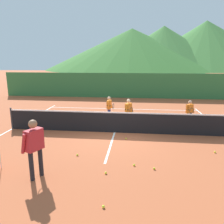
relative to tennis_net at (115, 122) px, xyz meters
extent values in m
plane|color=#B25633|center=(0.00, 0.00, -0.50)|extent=(120.00, 120.00, 0.00)
cube|color=white|center=(0.00, 5.07, -0.50)|extent=(10.02, 0.08, 0.01)
cube|color=white|center=(-5.01, 0.00, -0.50)|extent=(0.08, 11.42, 0.01)
cube|color=white|center=(0.00, 0.00, -0.50)|extent=(0.08, 6.38, 0.01)
cylinder|color=#333338|center=(-4.99, 0.00, 0.03)|extent=(0.08, 0.08, 1.05)
cube|color=black|center=(0.00, 0.00, -0.04)|extent=(9.90, 0.02, 0.92)
cube|color=white|center=(0.00, 0.00, 0.45)|extent=(9.90, 0.03, 0.06)
cylinder|color=black|center=(-1.86, -4.38, -0.08)|extent=(0.13, 0.13, 0.84)
cylinder|color=black|center=(-1.72, -4.09, -0.08)|extent=(0.13, 0.13, 0.84)
cube|color=#B2262D|center=(-1.79, -4.24, 0.64)|extent=(0.42, 0.55, 0.59)
sphere|color=#996B4C|center=(-1.79, -4.24, 1.09)|extent=(0.23, 0.23, 0.23)
cylinder|color=#B2262D|center=(-1.98, -4.47, 0.60)|extent=(0.25, 0.18, 0.58)
cylinder|color=#B2262D|center=(-1.71, -3.96, 0.60)|extent=(0.20, 0.15, 0.58)
torus|color=#262628|center=(-1.94, -3.85, 0.54)|extent=(0.14, 0.27, 0.29)
cylinder|color=black|center=(-1.72, -3.95, 0.54)|extent=(0.21, 0.12, 0.03)
cylinder|color=navy|center=(-0.51, 2.27, -0.17)|extent=(0.10, 0.10, 0.65)
cylinder|color=navy|center=(-0.55, 2.03, -0.17)|extent=(0.10, 0.10, 0.65)
cube|color=orange|center=(-0.53, 2.15, 0.38)|extent=(0.24, 0.41, 0.46)
sphere|color=#DBAD84|center=(-0.53, 2.15, 0.73)|extent=(0.18, 0.18, 0.18)
cylinder|color=orange|center=(-0.44, 2.36, 0.36)|extent=(0.19, 0.10, 0.45)
cylinder|color=orange|center=(-0.53, 1.92, 0.35)|extent=(0.14, 0.09, 0.45)
torus|color=#262628|center=(-0.27, 1.88, 0.35)|extent=(0.07, 0.29, 0.29)
cylinder|color=black|center=(-0.51, 1.92, 0.35)|extent=(0.22, 0.06, 0.03)
cylinder|color=silver|center=(0.64, 1.32, -0.16)|extent=(0.10, 0.10, 0.68)
cylinder|color=silver|center=(0.51, 1.09, -0.16)|extent=(0.10, 0.10, 0.68)
cube|color=orange|center=(0.57, 1.20, 0.42)|extent=(0.36, 0.44, 0.48)
sphere|color=#DBAD84|center=(0.57, 1.20, 0.78)|extent=(0.19, 0.19, 0.19)
cylinder|color=orange|center=(0.73, 1.38, 0.39)|extent=(0.20, 0.15, 0.46)
cylinder|color=orange|center=(0.49, 0.98, 0.38)|extent=(0.16, 0.13, 0.47)
torus|color=#262628|center=(0.73, 0.86, 0.37)|extent=(0.16, 0.27, 0.29)
cylinder|color=black|center=(0.51, 0.97, 0.37)|extent=(0.21, 0.13, 0.03)
cylinder|color=black|center=(3.77, 1.80, -0.19)|extent=(0.09, 0.09, 0.63)
cylinder|color=black|center=(3.58, 1.65, -0.19)|extent=(0.09, 0.09, 0.63)
cube|color=orange|center=(3.68, 1.72, 0.35)|extent=(0.40, 0.37, 0.44)
sphere|color=#DBAD84|center=(3.68, 1.72, 0.68)|extent=(0.17, 0.17, 0.17)
cylinder|color=orange|center=(3.88, 1.81, 0.32)|extent=(0.16, 0.18, 0.43)
cylinder|color=orange|center=(3.53, 1.56, 0.32)|extent=(0.13, 0.14, 0.43)
torus|color=#262628|center=(3.69, 1.35, 0.32)|extent=(0.24, 0.20, 0.29)
cylinder|color=black|center=(3.54, 1.54, 0.32)|extent=(0.16, 0.19, 0.03)
cylinder|color=#B7B7BC|center=(-3.15, -3.82, -0.05)|extent=(0.02, 0.02, 0.89)
sphere|color=yellow|center=(3.82, -1.89, -0.47)|extent=(0.07, 0.07, 0.07)
sphere|color=yellow|center=(0.94, -3.23, -0.47)|extent=(0.07, 0.07, 0.07)
sphere|color=yellow|center=(0.28, -5.34, -0.47)|extent=(0.07, 0.07, 0.07)
sphere|color=yellow|center=(0.57, -0.85, -0.47)|extent=(0.07, 0.07, 0.07)
sphere|color=yellow|center=(-1.04, -2.68, -0.47)|extent=(0.07, 0.07, 0.07)
sphere|color=yellow|center=(0.12, -3.82, -0.47)|extent=(0.07, 0.07, 0.07)
sphere|color=yellow|center=(1.55, -3.39, -0.47)|extent=(0.07, 0.07, 0.07)
cube|color=#33753D|center=(0.00, 9.70, 0.58)|extent=(22.04, 0.08, 2.17)
cone|color=#427A38|center=(10.08, 74.01, 6.98)|extent=(48.97, 48.97, 14.96)
cone|color=#427A38|center=(25.27, 77.21, 7.99)|extent=(55.18, 55.18, 16.97)
cone|color=#38702D|center=(-1.06, 71.56, 6.48)|extent=(59.91, 59.91, 13.96)
camera|label=1|loc=(0.96, -9.65, 2.76)|focal=35.41mm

